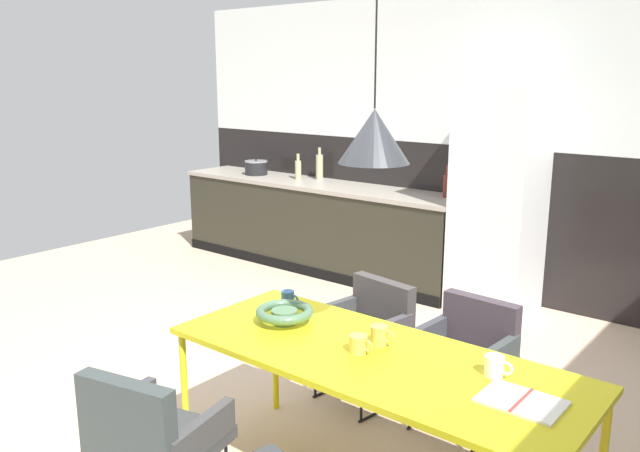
{
  "coord_description": "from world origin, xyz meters",
  "views": [
    {
      "loc": [
        2.52,
        -2.65,
        1.96
      ],
      "look_at": [
        -0.2,
        0.7,
        0.95
      ],
      "focal_mm": 36.32,
      "sensor_mm": 36.0,
      "label": 1
    }
  ],
  "objects_px": {
    "armchair_near_window": "(149,432)",
    "open_book": "(521,401)",
    "mug_short_terracotta": "(495,366)",
    "bottle_oil_tall": "(447,185)",
    "bottle_wine_green": "(319,166)",
    "mug_wide_latte": "(359,344)",
    "armchair_by_stool": "(369,323)",
    "armchair_far_side": "(468,346)",
    "mug_white_ceramic": "(288,299)",
    "cooking_pot": "(256,168)",
    "refrigerator_column": "(498,202)",
    "mug_glass_clear": "(380,335)",
    "dining_table": "(373,363)",
    "bottle_vinegar_dark": "(298,169)",
    "pendant_lamp_over_table_near": "(374,136)",
    "fruit_bowl": "(284,313)"
  },
  "relations": [
    {
      "from": "mug_wide_latte",
      "to": "mug_glass_clear",
      "type": "bearing_deg",
      "value": 79.94
    },
    {
      "from": "armchair_near_window",
      "to": "mug_wide_latte",
      "type": "xyz_separation_m",
      "value": [
        0.52,
        0.78,
        0.28
      ]
    },
    {
      "from": "mug_wide_latte",
      "to": "cooking_pot",
      "type": "relative_size",
      "value": 0.49
    },
    {
      "from": "refrigerator_column",
      "to": "armchair_near_window",
      "type": "height_order",
      "value": "refrigerator_column"
    },
    {
      "from": "open_book",
      "to": "mug_glass_clear",
      "type": "bearing_deg",
      "value": 171.09
    },
    {
      "from": "mug_wide_latte",
      "to": "mug_white_ceramic",
      "type": "distance_m",
      "value": 0.69
    },
    {
      "from": "dining_table",
      "to": "bottle_vinegar_dark",
      "type": "bearing_deg",
      "value": 135.75
    },
    {
      "from": "armchair_far_side",
      "to": "fruit_bowl",
      "type": "xyz_separation_m",
      "value": [
        -0.61,
        -0.86,
        0.3
      ]
    },
    {
      "from": "dining_table",
      "to": "armchair_by_stool",
      "type": "xyz_separation_m",
      "value": [
        -0.59,
        0.82,
        -0.21
      ]
    },
    {
      "from": "mug_wide_latte",
      "to": "pendant_lamp_over_table_near",
      "type": "distance_m",
      "value": 0.94
    },
    {
      "from": "fruit_bowl",
      "to": "mug_wide_latte",
      "type": "height_order",
      "value": "same"
    },
    {
      "from": "refrigerator_column",
      "to": "cooking_pot",
      "type": "bearing_deg",
      "value": -179.98
    },
    {
      "from": "refrigerator_column",
      "to": "open_book",
      "type": "bearing_deg",
      "value": -64.16
    },
    {
      "from": "mug_white_ceramic",
      "to": "cooking_pot",
      "type": "bearing_deg",
      "value": 137.15
    },
    {
      "from": "bottle_oil_tall",
      "to": "bottle_vinegar_dark",
      "type": "bearing_deg",
      "value": -178.2
    },
    {
      "from": "dining_table",
      "to": "armchair_far_side",
      "type": "bearing_deg",
      "value": 87.36
    },
    {
      "from": "cooking_pot",
      "to": "mug_glass_clear",
      "type": "bearing_deg",
      "value": -37.88
    },
    {
      "from": "refrigerator_column",
      "to": "mug_white_ceramic",
      "type": "bearing_deg",
      "value": -91.17
    },
    {
      "from": "mug_short_terracotta",
      "to": "bottle_wine_green",
      "type": "bearing_deg",
      "value": 138.99
    },
    {
      "from": "mug_glass_clear",
      "to": "mug_wide_latte",
      "type": "relative_size",
      "value": 1.01
    },
    {
      "from": "mug_wide_latte",
      "to": "bottle_oil_tall",
      "type": "height_order",
      "value": "bottle_oil_tall"
    },
    {
      "from": "refrigerator_column",
      "to": "bottle_oil_tall",
      "type": "height_order",
      "value": "refrigerator_column"
    },
    {
      "from": "armchair_by_stool",
      "to": "refrigerator_column",
      "type": "bearing_deg",
      "value": -79.3
    },
    {
      "from": "armchair_near_window",
      "to": "mug_short_terracotta",
      "type": "distance_m",
      "value": 1.48
    },
    {
      "from": "mug_wide_latte",
      "to": "bottle_oil_tall",
      "type": "relative_size",
      "value": 0.43
    },
    {
      "from": "dining_table",
      "to": "mug_glass_clear",
      "type": "bearing_deg",
      "value": 109.21
    },
    {
      "from": "refrigerator_column",
      "to": "bottle_wine_green",
      "type": "relative_size",
      "value": 5.6
    },
    {
      "from": "bottle_vinegar_dark",
      "to": "bottle_oil_tall",
      "type": "height_order",
      "value": "bottle_oil_tall"
    },
    {
      "from": "fruit_bowl",
      "to": "mug_wide_latte",
      "type": "relative_size",
      "value": 2.37
    },
    {
      "from": "mug_short_terracotta",
      "to": "bottle_oil_tall",
      "type": "height_order",
      "value": "bottle_oil_tall"
    },
    {
      "from": "bottle_vinegar_dark",
      "to": "mug_wide_latte",
      "type": "bearing_deg",
      "value": -45.14
    },
    {
      "from": "armchair_by_stool",
      "to": "cooking_pot",
      "type": "xyz_separation_m",
      "value": [
        -2.88,
        1.96,
        0.49
      ]
    },
    {
      "from": "cooking_pot",
      "to": "bottle_oil_tall",
      "type": "bearing_deg",
      "value": 2.62
    },
    {
      "from": "fruit_bowl",
      "to": "pendant_lamp_over_table_near",
      "type": "height_order",
      "value": "pendant_lamp_over_table_near"
    },
    {
      "from": "armchair_by_stool",
      "to": "dining_table",
      "type": "bearing_deg",
      "value": 134.64
    },
    {
      "from": "dining_table",
      "to": "armchair_by_stool",
      "type": "bearing_deg",
      "value": 125.82
    },
    {
      "from": "armchair_by_stool",
      "to": "armchair_far_side",
      "type": "bearing_deg",
      "value": -164.73
    },
    {
      "from": "armchair_near_window",
      "to": "armchair_by_stool",
      "type": "bearing_deg",
      "value": 77.54
    },
    {
      "from": "armchair_far_side",
      "to": "mug_glass_clear",
      "type": "bearing_deg",
      "value": 87.86
    },
    {
      "from": "bottle_wine_green",
      "to": "bottle_vinegar_dark",
      "type": "xyz_separation_m",
      "value": [
        -0.18,
        -0.13,
        -0.03
      ]
    },
    {
      "from": "refrigerator_column",
      "to": "armchair_near_window",
      "type": "xyz_separation_m",
      "value": [
        0.07,
        -3.59,
        -0.44
      ]
    },
    {
      "from": "mug_wide_latte",
      "to": "bottle_wine_green",
      "type": "distance_m",
      "value": 4.01
    },
    {
      "from": "armchair_far_side",
      "to": "bottle_vinegar_dark",
      "type": "xyz_separation_m",
      "value": [
        -2.94,
        1.94,
        0.52
      ]
    },
    {
      "from": "armchair_far_side",
      "to": "dining_table",
      "type": "bearing_deg",
      "value": 90.94
    },
    {
      "from": "refrigerator_column",
      "to": "mug_glass_clear",
      "type": "distance_m",
      "value": 2.75
    },
    {
      "from": "armchair_near_window",
      "to": "armchair_by_stool",
      "type": "relative_size",
      "value": 1.07
    },
    {
      "from": "dining_table",
      "to": "cooking_pot",
      "type": "xyz_separation_m",
      "value": [
        -3.47,
        2.78,
        0.28
      ]
    },
    {
      "from": "armchair_by_stool",
      "to": "bottle_wine_green",
      "type": "distance_m",
      "value": 3.08
    },
    {
      "from": "dining_table",
      "to": "cooking_pot",
      "type": "bearing_deg",
      "value": 141.32
    },
    {
      "from": "armchair_near_window",
      "to": "open_book",
      "type": "bearing_deg",
      "value": 19.4
    }
  ]
}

